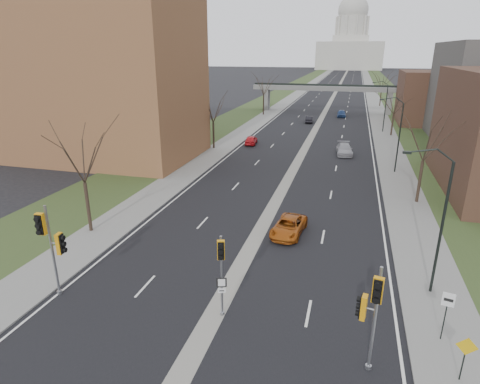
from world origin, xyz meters
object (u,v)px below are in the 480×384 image
at_px(signal_pole_left, 51,240).
at_px(signal_pole_median, 221,264).
at_px(car_right_near, 289,226).
at_px(car_right_far, 341,113).
at_px(car_left_near, 251,140).
at_px(signal_pole_right, 371,306).
at_px(car_left_far, 309,119).
at_px(warning_sign, 465,353).
at_px(speed_limit_sign, 447,308).
at_px(car_right_mid, 344,149).

bearing_deg(signal_pole_left, signal_pole_median, -2.04).
relative_size(car_right_near, car_right_far, 1.05).
distance_m(signal_pole_left, car_left_near, 42.66).
relative_size(signal_pole_right, car_left_far, 1.32).
distance_m(warning_sign, car_right_far, 75.43).
bearing_deg(car_right_far, speed_limit_sign, -87.51).
bearing_deg(car_left_near, signal_pole_median, 95.69).
distance_m(signal_pole_left, car_right_far, 75.45).
bearing_deg(car_right_far, car_left_near, -114.90).
height_order(car_right_mid, car_right_far, car_right_far).
bearing_deg(signal_pole_median, car_right_near, 63.35).
xyz_separation_m(signal_pole_median, car_left_far, (-2.52, 64.30, -2.67)).
xyz_separation_m(warning_sign, car_left_far, (-13.91, 65.74, -0.90)).
relative_size(signal_pole_left, car_right_near, 1.21).
xyz_separation_m(car_left_near, car_right_near, (10.70, -30.45, -0.04)).
xyz_separation_m(signal_pole_median, car_right_far, (3.52, 73.57, -2.56)).
height_order(signal_pole_left, car_right_mid, signal_pole_left).
relative_size(signal_pole_left, car_right_mid, 1.11).
height_order(car_left_near, car_right_far, car_right_far).
bearing_deg(signal_pole_right, car_left_near, 120.34).
bearing_deg(signal_pole_left, warning_sign, -7.94).
bearing_deg(signal_pole_median, car_right_mid, 64.71).
xyz_separation_m(car_left_near, car_right_mid, (14.10, -2.78, 0.05)).
relative_size(signal_pole_median, car_right_near, 1.02).
bearing_deg(signal_pole_median, warning_sign, -24.96).
relative_size(speed_limit_sign, car_right_near, 0.57).
bearing_deg(signal_pole_median, signal_pole_left, 165.99).
bearing_deg(car_right_near, car_left_far, 100.51).
distance_m(signal_pole_right, car_right_mid, 41.16).
height_order(car_left_far, car_right_near, car_left_far).
height_order(speed_limit_sign, car_right_far, speed_limit_sign).
bearing_deg(speed_limit_sign, car_left_far, 113.39).
bearing_deg(warning_sign, car_left_near, 121.63).
bearing_deg(car_right_near, car_left_near, 115.19).
distance_m(signal_pole_left, car_right_near, 17.05).
height_order(signal_pole_right, car_left_near, signal_pole_right).
distance_m(warning_sign, car_left_near, 47.87).
relative_size(signal_pole_left, signal_pole_right, 1.07).
height_order(signal_pole_left, warning_sign, signal_pole_left).
bearing_deg(car_right_near, speed_limit_sign, -42.01).
height_order(speed_limit_sign, car_right_mid, speed_limit_sign).
bearing_deg(car_right_mid, car_left_far, 101.49).
bearing_deg(car_left_far, car_left_near, 67.81).
height_order(warning_sign, car_right_far, warning_sign).
xyz_separation_m(car_right_near, car_right_far, (1.72, 62.11, 0.11)).
relative_size(signal_pole_right, car_left_near, 1.31).
height_order(signal_pole_right, warning_sign, signal_pole_right).
bearing_deg(speed_limit_sign, car_right_near, 143.38).
bearing_deg(car_left_near, car_right_far, -117.71).
xyz_separation_m(warning_sign, car_left_near, (-20.29, 43.35, -0.87)).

